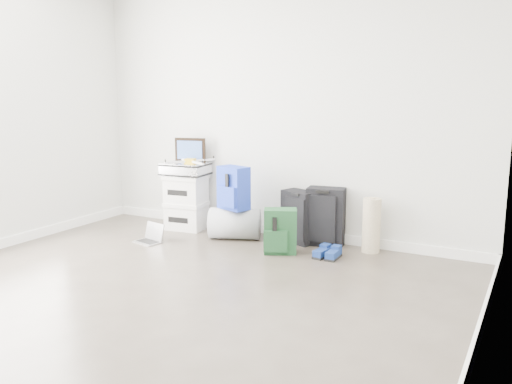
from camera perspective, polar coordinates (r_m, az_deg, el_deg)
The scene contains 14 objects.
ground at distance 4.02m, azimuth -13.68°, elevation -12.57°, with size 5.00×5.00×0.00m, color #3C342B.
room_envelope at distance 3.72m, azimuth -14.67°, elevation 12.73°, with size 4.52×5.02×2.71m.
boxes_stack at distance 6.24m, azimuth -7.35°, elevation -1.04°, with size 0.48×0.41×0.62m.
briefcase at distance 6.17m, azimuth -7.43°, elevation 2.41°, with size 0.49×0.36×0.14m, color #B2B2B7.
painting at distance 6.23m, azimuth -6.95°, elevation 4.41°, with size 0.36×0.10×0.27m.
drone at distance 6.10m, azimuth -6.95°, elevation 3.25°, with size 0.56×0.56×0.06m.
duffel_bag at distance 5.80m, azimuth -2.25°, elevation -3.34°, with size 0.33×0.33×0.54m, color gray.
blue_backpack at distance 5.70m, azimuth -2.43°, elevation 0.35°, with size 0.37×0.31×0.45m.
large_suitcase at distance 5.64m, azimuth 4.54°, elevation -2.63°, with size 0.40×0.33×0.55m.
green_backpack at distance 5.28m, azimuth 2.52°, elevation -4.24°, with size 0.36×0.34×0.44m.
carry_on at distance 5.58m, azimuth 7.32°, elevation -2.59°, with size 0.41×0.31×0.60m.
shoes at distance 5.22m, azimuth 7.59°, elevation -6.45°, with size 0.22×0.26×0.08m.
rolled_rug at distance 5.42m, azimuth 12.05°, elevation -3.46°, with size 0.18×0.18×0.54m, color tan.
laptop at distance 5.81m, azimuth -11.04°, elevation -4.72°, with size 0.31×0.25×0.19m.
Camera 1 is at (2.52, -2.72, 1.56)m, focal length 38.00 mm.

